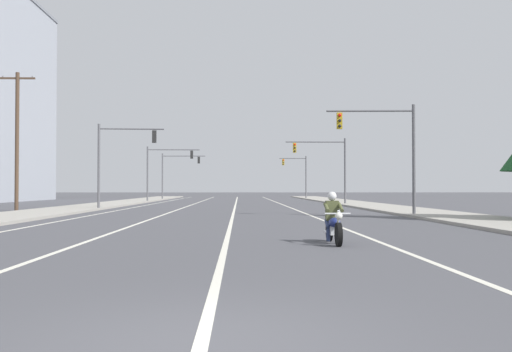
{
  "coord_description": "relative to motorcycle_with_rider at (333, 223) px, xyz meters",
  "views": [
    {
      "loc": [
        0.43,
        -5.91,
        1.56
      ],
      "look_at": [
        1.23,
        22.3,
        2.15
      ],
      "focal_mm": 40.59,
      "sensor_mm": 36.0,
      "label": 1
    }
  ],
  "objects": [
    {
      "name": "motorcycle_with_rider",
      "position": [
        0.0,
        0.0,
        0.0
      ],
      "size": [
        0.7,
        2.19,
        1.46
      ],
      "color": "black",
      "rests_on": "ground"
    },
    {
      "name": "traffic_signal_mid_left",
      "position": [
        -11.2,
        48.53,
        3.57
      ],
      "size": [
        5.86,
        0.41,
        6.2
      ],
      "color": "#56565B",
      "rests_on": "ground"
    },
    {
      "name": "traffic_signal_mid_right",
      "position": [
        5.54,
        37.24,
        3.56
      ],
      "size": [
        5.63,
        0.37,
        6.2
      ],
      "color": "#56565B",
      "rests_on": "ground"
    },
    {
      "name": "sidewalk_kerb_left",
      "position": [
        -14.66,
        29.69,
        -0.52
      ],
      "size": [
        4.4,
        110.0,
        0.14
      ],
      "primitive_type": "cube",
      "color": "#9E998E",
      "rests_on": "ground"
    },
    {
      "name": "ground_plane",
      "position": [
        -3.06,
        -10.31,
        -0.59
      ],
      "size": [
        400.0,
        400.0,
        0.0
      ],
      "primitive_type": "plane",
      "color": "#47474C"
    },
    {
      "name": "lane_stripe_center",
      "position": [
        -3.02,
        34.69,
        -0.58
      ],
      "size": [
        0.16,
        100.0,
        0.01
      ],
      "primitive_type": "cube",
      "color": "beige",
      "rests_on": "ground"
    },
    {
      "name": "lane_stripe_right",
      "position": [
        1.4,
        34.69,
        -0.58
      ],
      "size": [
        0.16,
        100.0,
        0.01
      ],
      "primitive_type": "cube",
      "color": "beige",
      "rests_on": "ground"
    },
    {
      "name": "lane_stripe_far_left",
      "position": [
        -11.11,
        34.69,
        -0.58
      ],
      "size": [
        0.16,
        100.0,
        0.01
      ],
      "primitive_type": "cube",
      "color": "beige",
      "rests_on": "ground"
    },
    {
      "name": "lane_stripe_left",
      "position": [
        -7.09,
        34.69,
        -0.58
      ],
      "size": [
        0.16,
        100.0,
        0.01
      ],
      "primitive_type": "cube",
      "color": "beige",
      "rests_on": "ground"
    },
    {
      "name": "traffic_signal_near_right",
      "position": [
        5.61,
        15.56,
        3.51
      ],
      "size": [
        4.91,
        0.42,
        6.2
      ],
      "color": "#56565B",
      "rests_on": "ground"
    },
    {
      "name": "utility_pole_left_near",
      "position": [
        -17.81,
        23.53,
        4.37
      ],
      "size": [
        2.37,
        0.26,
        9.46
      ],
      "color": "#4C3828",
      "rests_on": "ground"
    },
    {
      "name": "traffic_signal_near_left",
      "position": [
        -11.45,
        25.79,
        3.5
      ],
      "size": [
        4.74,
        0.53,
        6.2
      ],
      "color": "#56565B",
      "rests_on": "ground"
    },
    {
      "name": "traffic_signal_far_left",
      "position": [
        -11.27,
        61.34,
        3.57
      ],
      "size": [
        5.82,
        0.42,
        6.2
      ],
      "color": "#56565B",
      "rests_on": "ground"
    },
    {
      "name": "sidewalk_kerb_right",
      "position": [
        8.53,
        29.69,
        -0.52
      ],
      "size": [
        4.4,
        110.0,
        0.14
      ],
      "primitive_type": "cube",
      "color": "#9E998E",
      "rests_on": "ground"
    },
    {
      "name": "traffic_signal_far_right",
      "position": [
        5.86,
        67.02,
        3.45
      ],
      "size": [
        3.97,
        0.38,
        6.2
      ],
      "color": "#56565B",
      "rests_on": "ground"
    }
  ]
}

